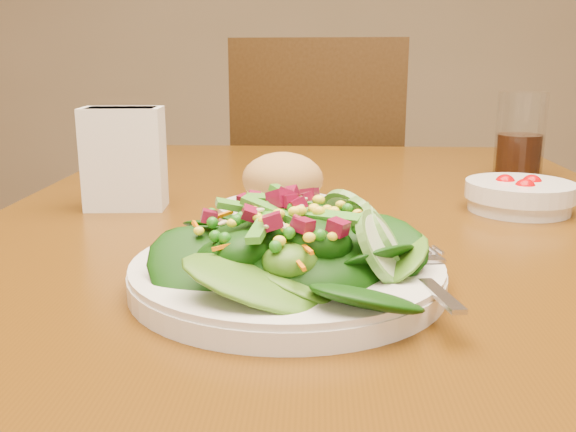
# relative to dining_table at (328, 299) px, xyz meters

# --- Properties ---
(dining_table) EXTENTS (0.90, 1.40, 0.75)m
(dining_table) POSITION_rel_dining_table_xyz_m (0.00, 0.00, 0.00)
(dining_table) COLOR #432607
(dining_table) RESTS_ON ground_plane
(chair_far) EXTENTS (0.51, 0.51, 1.00)m
(chair_far) POSITION_rel_dining_table_xyz_m (-0.00, 0.97, -0.12)
(chair_far) COLOR #311F0C
(chair_far) RESTS_ON ground_plane
(salad_plate) EXTENTS (0.29, 0.29, 0.08)m
(salad_plate) POSITION_rel_dining_table_xyz_m (-0.03, -0.23, 0.13)
(salad_plate) COLOR white
(salad_plate) RESTS_ON dining_table
(bread_plate) EXTENTS (0.17, 0.17, 0.09)m
(bread_plate) POSITION_rel_dining_table_xyz_m (-0.06, 0.03, 0.14)
(bread_plate) COLOR white
(bread_plate) RESTS_ON dining_table
(tomato_bowl) EXTENTS (0.14, 0.14, 0.05)m
(tomato_bowl) POSITION_rel_dining_table_xyz_m (0.26, 0.08, 0.12)
(tomato_bowl) COLOR white
(tomato_bowl) RESTS_ON dining_table
(drinking_glass) EXTENTS (0.08, 0.08, 0.14)m
(drinking_glass) POSITION_rel_dining_table_xyz_m (0.34, 0.35, 0.16)
(drinking_glass) COLOR silver
(drinking_glass) RESTS_ON dining_table
(napkin_holder) EXTENTS (0.11, 0.07, 0.14)m
(napkin_holder) POSITION_rel_dining_table_xyz_m (-0.28, 0.07, 0.17)
(napkin_holder) COLOR white
(napkin_holder) RESTS_ON dining_table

